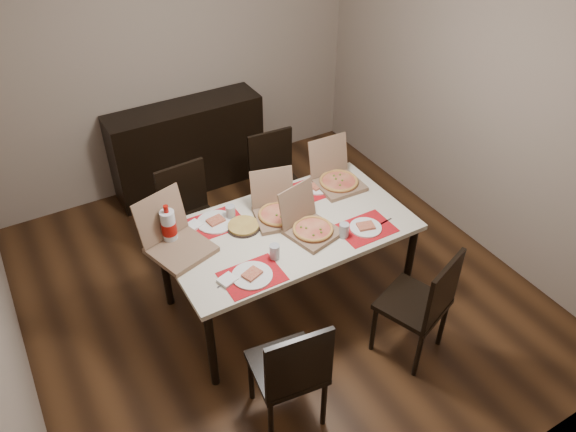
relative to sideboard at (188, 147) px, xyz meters
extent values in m
cube|color=#462915|center=(0.00, -1.78, -0.46)|extent=(3.80, 4.00, 0.02)
cube|color=gray|center=(0.00, 0.23, 0.85)|extent=(3.80, 0.02, 2.60)
cube|color=gray|center=(1.91, -1.78, 0.85)|extent=(0.02, 4.00, 2.60)
cube|color=black|center=(0.00, 0.00, 0.00)|extent=(1.50, 0.40, 0.90)
cube|color=beige|center=(0.04, -1.92, 0.28)|extent=(1.80, 1.00, 0.04)
cylinder|color=black|center=(-0.80, -2.36, -0.10)|extent=(0.06, 0.06, 0.71)
cylinder|color=black|center=(0.88, -2.36, -0.10)|extent=(0.06, 0.06, 0.71)
cylinder|color=black|center=(-0.80, -1.48, -0.10)|extent=(0.06, 0.06, 0.71)
cylinder|color=black|center=(0.88, -1.48, -0.10)|extent=(0.06, 0.06, 0.71)
cube|color=black|center=(-0.47, -2.79, 0.00)|extent=(0.47, 0.47, 0.04)
cube|color=black|center=(-0.50, -2.98, 0.25)|extent=(0.42, 0.08, 0.46)
cylinder|color=black|center=(-0.68, -2.95, -0.24)|extent=(0.04, 0.04, 0.43)
cylinder|color=black|center=(-0.32, -3.00, -0.24)|extent=(0.04, 0.04, 0.43)
cylinder|color=black|center=(-0.63, -2.59, -0.24)|extent=(0.04, 0.04, 0.43)
cylinder|color=black|center=(-0.27, -2.64, -0.24)|extent=(0.04, 0.04, 0.43)
cube|color=black|center=(0.55, -2.77, 0.00)|extent=(0.54, 0.54, 0.04)
cube|color=black|center=(0.62, -2.95, 0.25)|extent=(0.40, 0.17, 0.46)
cylinder|color=black|center=(0.45, -3.00, -0.24)|extent=(0.04, 0.04, 0.43)
cylinder|color=black|center=(0.79, -2.88, -0.24)|extent=(0.04, 0.04, 0.43)
cylinder|color=black|center=(0.32, -2.66, -0.24)|extent=(0.04, 0.04, 0.43)
cylinder|color=black|center=(0.66, -2.54, -0.24)|extent=(0.04, 0.04, 0.43)
cube|color=black|center=(-0.42, -1.20, 0.00)|extent=(0.45, 0.45, 0.04)
cube|color=black|center=(-0.43, -1.01, 0.25)|extent=(0.42, 0.06, 0.46)
cylinder|color=black|center=(-0.25, -1.00, -0.24)|extent=(0.04, 0.04, 0.43)
cylinder|color=black|center=(-0.61, -1.03, -0.24)|extent=(0.04, 0.04, 0.43)
cylinder|color=black|center=(-0.23, -1.36, -0.24)|extent=(0.04, 0.04, 0.43)
cylinder|color=black|center=(-0.59, -1.39, -0.24)|extent=(0.04, 0.04, 0.43)
cube|color=black|center=(0.44, -1.09, 0.00)|extent=(0.44, 0.44, 0.04)
cube|color=black|center=(0.45, -0.90, 0.25)|extent=(0.42, 0.05, 0.46)
cylinder|color=black|center=(0.63, -0.92, -0.24)|extent=(0.04, 0.04, 0.43)
cylinder|color=black|center=(0.27, -0.90, -0.24)|extent=(0.04, 0.04, 0.43)
cylinder|color=black|center=(0.61, -1.28, -0.24)|extent=(0.04, 0.04, 0.43)
cylinder|color=black|center=(0.25, -1.26, -0.24)|extent=(0.04, 0.04, 0.43)
cube|color=red|center=(-0.42, -2.25, 0.30)|extent=(0.40, 0.30, 0.00)
cylinder|color=white|center=(-0.42, -2.25, 0.31)|extent=(0.27, 0.27, 0.01)
cube|color=tan|center=(-0.42, -2.25, 0.33)|extent=(0.14, 0.13, 0.02)
cylinder|color=#A1A4AC|center=(-0.20, -2.16, 0.36)|extent=(0.07, 0.07, 0.11)
cube|color=#B2B2B7|center=(-0.57, -2.22, 0.30)|extent=(0.20, 0.04, 0.00)
cube|color=white|center=(-0.58, -2.21, 0.31)|extent=(0.13, 0.13, 0.02)
cube|color=red|center=(0.52, -2.22, 0.30)|extent=(0.40, 0.30, 0.00)
cylinder|color=white|center=(0.52, -2.22, 0.31)|extent=(0.23, 0.23, 0.01)
cube|color=tan|center=(0.52, -2.22, 0.33)|extent=(0.14, 0.12, 0.02)
cylinder|color=#A1A4AC|center=(0.33, -2.21, 0.36)|extent=(0.07, 0.07, 0.11)
cube|color=#B2B2B7|center=(0.66, -2.23, 0.30)|extent=(0.20, 0.04, 0.00)
cube|color=red|center=(-0.39, -1.61, 0.30)|extent=(0.40, 0.30, 0.00)
cylinder|color=white|center=(-0.39, -1.61, 0.31)|extent=(0.28, 0.28, 0.01)
cube|color=tan|center=(-0.39, -1.61, 0.33)|extent=(0.13, 0.11, 0.02)
cylinder|color=#A1A4AC|center=(-0.27, -1.61, 0.36)|extent=(0.07, 0.07, 0.11)
cube|color=#B2B2B7|center=(-0.56, -1.61, 0.30)|extent=(0.20, 0.04, 0.00)
cube|color=white|center=(-0.55, -1.57, 0.31)|extent=(0.13, 0.13, 0.02)
cube|color=red|center=(0.50, -1.60, 0.30)|extent=(0.40, 0.30, 0.00)
cylinder|color=white|center=(0.50, -1.60, 0.31)|extent=(0.22, 0.22, 0.01)
cube|color=tan|center=(0.50, -1.60, 0.33)|extent=(0.14, 0.11, 0.02)
cylinder|color=#A1A4AC|center=(0.34, -1.65, 0.36)|extent=(0.07, 0.07, 0.11)
cube|color=#B2B2B7|center=(0.66, -1.57, 0.30)|extent=(0.20, 0.04, 0.00)
cube|color=white|center=(0.08, -1.94, 0.31)|extent=(0.15, 0.15, 0.02)
cube|color=brown|center=(0.16, -2.08, 0.32)|extent=(0.39, 0.39, 0.03)
cube|color=brown|center=(0.12, -1.92, 0.48)|extent=(0.33, 0.15, 0.29)
cylinder|color=tan|center=(0.16, -2.08, 0.34)|extent=(0.34, 0.34, 0.02)
cube|color=brown|center=(0.66, -1.67, 0.32)|extent=(0.36, 0.36, 0.03)
cube|color=brown|center=(0.66, -1.49, 0.49)|extent=(0.35, 0.09, 0.31)
cylinder|color=tan|center=(0.66, -1.67, 0.34)|extent=(0.31, 0.31, 0.02)
cube|color=brown|center=(-0.73, -1.79, 0.32)|extent=(0.47, 0.47, 0.04)
cube|color=brown|center=(-0.79, -1.61, 0.51)|extent=(0.39, 0.19, 0.34)
cube|color=brown|center=(0.03, -1.80, 0.32)|extent=(0.39, 0.39, 0.03)
cube|color=brown|center=(0.06, -1.64, 0.48)|extent=(0.33, 0.15, 0.29)
cylinder|color=tan|center=(0.03, -1.80, 0.34)|extent=(0.34, 0.34, 0.02)
cylinder|color=black|center=(-0.24, -1.76, 0.31)|extent=(0.25, 0.25, 0.01)
cylinder|color=tan|center=(-0.24, -1.76, 0.32)|extent=(0.23, 0.23, 0.02)
imported|color=white|center=(0.19, -1.70, 0.31)|extent=(0.14, 0.14, 0.03)
cylinder|color=silver|center=(-0.76, -1.65, 0.43)|extent=(0.10, 0.10, 0.27)
cylinder|color=#9C0D07|center=(-0.76, -1.65, 0.43)|extent=(0.11, 0.11, 0.09)
cylinder|color=#9C0D07|center=(-0.76, -1.65, 0.59)|extent=(0.03, 0.03, 0.05)
camera|label=1|loc=(-1.56, -4.68, 2.87)|focal=35.00mm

